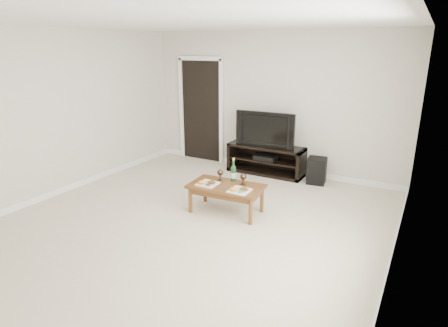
% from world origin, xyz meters
% --- Properties ---
extents(floor, '(5.50, 5.50, 0.00)m').
position_xyz_m(floor, '(0.00, 0.00, 0.00)').
color(floor, beige).
rests_on(floor, ground).
extents(back_wall, '(5.00, 0.04, 2.60)m').
position_xyz_m(back_wall, '(0.00, 2.77, 1.30)').
color(back_wall, beige).
rests_on(back_wall, ground).
extents(ceiling, '(5.00, 5.50, 0.04)m').
position_xyz_m(ceiling, '(0.00, 0.00, 2.62)').
color(ceiling, white).
rests_on(ceiling, back_wall).
extents(doorway, '(0.90, 0.02, 2.05)m').
position_xyz_m(doorway, '(-1.55, 2.73, 1.02)').
color(doorway, black).
rests_on(doorway, ground).
extents(media_console, '(1.45, 0.45, 0.55)m').
position_xyz_m(media_console, '(0.04, 2.50, 0.28)').
color(media_console, black).
rests_on(media_console, ground).
extents(television, '(1.13, 0.19, 0.65)m').
position_xyz_m(television, '(0.04, 2.50, 0.87)').
color(television, black).
rests_on(television, media_console).
extents(av_receiver, '(0.42, 0.32, 0.08)m').
position_xyz_m(av_receiver, '(0.04, 2.48, 0.33)').
color(av_receiver, black).
rests_on(av_receiver, media_console).
extents(subwoofer, '(0.35, 0.35, 0.46)m').
position_xyz_m(subwoofer, '(1.03, 2.44, 0.23)').
color(subwoofer, black).
rests_on(subwoofer, ground).
extents(coffee_table, '(1.09, 0.65, 0.42)m').
position_xyz_m(coffee_table, '(0.24, 0.60, 0.21)').
color(coffee_table, brown).
rests_on(coffee_table, ground).
extents(plate_left, '(0.27, 0.27, 0.07)m').
position_xyz_m(plate_left, '(-0.01, 0.48, 0.45)').
color(plate_left, white).
rests_on(plate_left, coffee_table).
extents(plate_right, '(0.27, 0.27, 0.07)m').
position_xyz_m(plate_right, '(0.51, 0.47, 0.45)').
color(plate_right, white).
rests_on(plate_right, coffee_table).
extents(wine_bottle, '(0.07, 0.07, 0.35)m').
position_xyz_m(wine_bottle, '(0.24, 0.80, 0.59)').
color(wine_bottle, '#103A18').
rests_on(wine_bottle, coffee_table).
extents(goblet_left, '(0.09, 0.09, 0.17)m').
position_xyz_m(goblet_left, '(0.06, 0.73, 0.51)').
color(goblet_left, '#372B1E').
rests_on(goblet_left, coffee_table).
extents(goblet_right, '(0.09, 0.09, 0.17)m').
position_xyz_m(goblet_right, '(0.44, 0.73, 0.51)').
color(goblet_right, '#372B1E').
rests_on(goblet_right, coffee_table).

